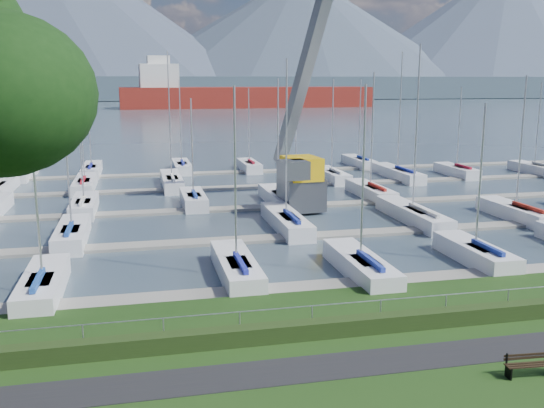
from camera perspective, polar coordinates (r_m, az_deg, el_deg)
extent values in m
cube|color=black|center=(23.27, 8.34, -14.62)|extent=(160.00, 2.00, 0.04)
cube|color=#3D4D5A|center=(282.74, -11.15, 9.23)|extent=(800.00, 540.00, 0.20)
cube|color=#223513|center=(25.35, 6.24, -11.44)|extent=(80.00, 0.70, 0.70)
cylinder|color=#999DA2|center=(25.38, 5.99, -9.34)|extent=(80.00, 0.04, 0.04)
cube|color=#455865|center=(352.55, -11.52, 10.68)|extent=(900.00, 80.00, 12.00)
cone|color=#3B4456|center=(431.18, -23.21, 17.00)|extent=(340.00, 340.00, 115.00)
cone|color=#3F4A5C|center=(449.32, 2.75, 15.71)|extent=(300.00, 300.00, 85.00)
cone|color=#49556B|center=(529.24, 21.17, 15.16)|extent=(320.00, 320.00, 100.00)
cube|color=gray|center=(31.26, 2.42, -7.97)|extent=(90.00, 1.60, 0.25)
cube|color=slate|center=(40.57, -1.23, -3.35)|extent=(90.00, 1.60, 0.25)
cube|color=slate|center=(50.15, -3.48, -0.46)|extent=(90.00, 1.60, 0.25)
cube|color=slate|center=(59.86, -5.01, 1.49)|extent=(90.00, 1.60, 0.25)
cube|color=slate|center=(69.66, -6.11, 2.90)|extent=(90.00, 1.60, 0.25)
cube|color=black|center=(23.46, 21.37, -14.53)|extent=(0.09, 0.40, 0.45)
cube|color=black|center=(23.43, 21.23, -13.41)|extent=(0.05, 0.05, 0.40)
cube|color=black|center=(23.64, 23.33, -13.88)|extent=(1.80, 0.23, 0.04)
cube|color=black|center=(23.76, 23.14, -13.74)|extent=(1.80, 0.23, 0.04)
cube|color=black|center=(23.87, 22.95, -13.60)|extent=(1.80, 0.23, 0.04)
cube|color=black|center=(23.84, 22.92, -13.18)|extent=(1.80, 0.17, 0.08)
cube|color=black|center=(23.79, 22.94, -12.92)|extent=(1.80, 0.17, 0.08)
cube|color=#4F5156|center=(49.06, 2.77, 0.96)|extent=(3.48, 3.48, 2.60)
cube|color=#E8B30D|center=(48.72, 2.80, 3.39)|extent=(2.90, 3.62, 1.80)
cube|color=slate|center=(53.08, 3.50, 13.80)|extent=(3.92, 11.08, 19.89)
cube|color=#56595D|center=(46.47, 2.02, 3.25)|extent=(2.19, 2.37, 1.40)
cube|color=maroon|center=(239.55, -2.27, 9.74)|extent=(97.90, 21.06, 10.00)
cube|color=silver|center=(234.64, -10.61, 11.35)|extent=(14.43, 14.43, 12.00)
cube|color=silver|center=(234.73, -10.67, 13.06)|extent=(8.25, 8.25, 4.00)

